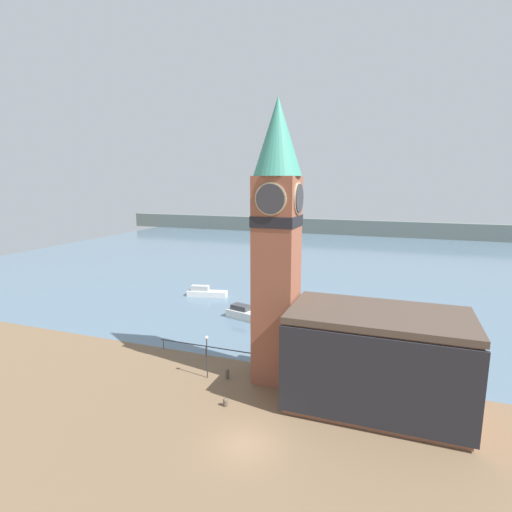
# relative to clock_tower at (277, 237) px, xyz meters

# --- Properties ---
(ground_plane) EXTENTS (160.00, 160.00, 0.00)m
(ground_plane) POSITION_rel_clock_tower_xyz_m (0.80, -9.39, -12.75)
(ground_plane) COLOR brown
(water) EXTENTS (160.00, 120.00, 0.00)m
(water) POSITION_rel_clock_tower_xyz_m (0.80, 62.33, -12.75)
(water) COLOR slate
(water) RESTS_ON ground_plane
(far_shoreline) EXTENTS (180.00, 3.00, 5.00)m
(far_shoreline) POSITION_rel_clock_tower_xyz_m (0.80, 102.33, -10.25)
(far_shoreline) COLOR slate
(far_shoreline) RESTS_ON water
(pier_railing) EXTENTS (10.52, 0.08, 1.09)m
(pier_railing) POSITION_rel_clock_tower_xyz_m (-7.99, 2.08, -11.80)
(pier_railing) COLOR #333338
(pier_railing) RESTS_ON ground_plane
(clock_tower) EXTENTS (3.96, 3.96, 23.97)m
(clock_tower) POSITION_rel_clock_tower_xyz_m (0.00, 0.00, 0.00)
(clock_tower) COLOR brown
(clock_tower) RESTS_ON ground_plane
(pier_building) EXTENTS (13.47, 7.54, 7.70)m
(pier_building) POSITION_rel_clock_tower_xyz_m (8.58, -1.62, -8.88)
(pier_building) COLOR #935B42
(pier_building) RESTS_ON ground_plane
(boat_near) EXTENTS (5.75, 3.30, 1.70)m
(boat_near) POSITION_rel_clock_tower_xyz_m (-8.29, 13.90, -12.09)
(boat_near) COLOR silver
(boat_near) RESTS_ON water
(boat_far) EXTENTS (6.28, 2.68, 1.64)m
(boat_far) POSITION_rel_clock_tower_xyz_m (-17.87, 21.34, -12.14)
(boat_far) COLOR silver
(boat_far) RESTS_ON water
(mooring_bollard_near) EXTENTS (0.37, 0.37, 0.88)m
(mooring_bollard_near) POSITION_rel_clock_tower_xyz_m (-4.09, -1.40, -12.27)
(mooring_bollard_near) COLOR brown
(mooring_bollard_near) RESTS_ON ground_plane
(mooring_bollard_far) EXTENTS (0.38, 0.38, 0.65)m
(mooring_bollard_far) POSITION_rel_clock_tower_xyz_m (-2.39, -5.58, -12.41)
(mooring_bollard_far) COLOR brown
(mooring_bollard_far) RESTS_ON ground_plane
(lamp_post) EXTENTS (0.32, 0.32, 3.96)m
(lamp_post) POSITION_rel_clock_tower_xyz_m (-5.81, -1.90, -9.98)
(lamp_post) COLOR #2D2D33
(lamp_post) RESTS_ON ground_plane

